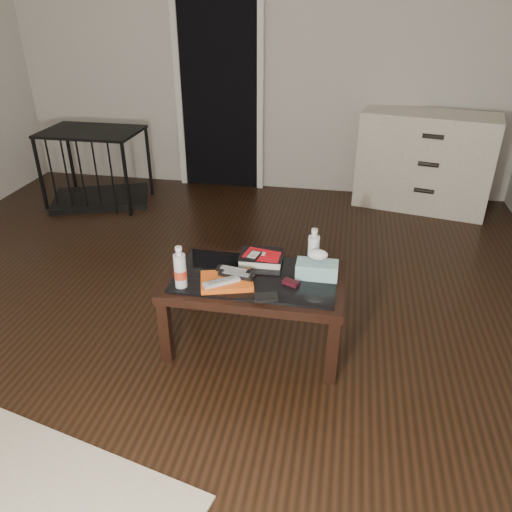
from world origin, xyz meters
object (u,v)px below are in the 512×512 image
(pet_crate, at_px, (98,179))
(water_bottle_right, at_px, (314,248))
(dresser, at_px, (424,161))
(textbook, at_px, (261,257))
(tissue_box, at_px, (317,270))
(coffee_table, at_px, (256,285))
(water_bottle_left, at_px, (180,267))

(pet_crate, xyz_separation_m, water_bottle_right, (2.24, -1.77, 0.35))
(dresser, xyz_separation_m, pet_crate, (-3.11, -0.46, -0.22))
(dresser, bearing_deg, water_bottle_right, -99.24)
(dresser, height_order, water_bottle_right, dresser)
(dresser, height_order, textbook, dresser)
(water_bottle_right, relative_size, tissue_box, 1.03)
(pet_crate, distance_m, tissue_box, 2.97)
(dresser, bearing_deg, pet_crate, -159.58)
(coffee_table, distance_m, tissue_box, 0.36)
(coffee_table, relative_size, water_bottle_left, 4.20)
(water_bottle_left, xyz_separation_m, water_bottle_right, (0.68, 0.35, 0.00))
(dresser, height_order, pet_crate, dresser)
(dresser, bearing_deg, water_bottle_left, -108.96)
(coffee_table, height_order, water_bottle_left, water_bottle_left)
(textbook, bearing_deg, coffee_table, -92.91)
(coffee_table, xyz_separation_m, tissue_box, (0.34, 0.05, 0.11))
(dresser, bearing_deg, coffee_table, -104.04)
(water_bottle_left, height_order, tissue_box, water_bottle_left)
(coffee_table, distance_m, pet_crate, 2.75)
(pet_crate, relative_size, tissue_box, 4.59)
(coffee_table, height_order, pet_crate, pet_crate)
(pet_crate, xyz_separation_m, textbook, (1.94, -1.76, 0.25))
(tissue_box, bearing_deg, dresser, 70.13)
(pet_crate, relative_size, water_bottle_left, 4.43)
(pet_crate, distance_m, textbook, 2.63)
(dresser, height_order, water_bottle_left, dresser)
(pet_crate, bearing_deg, coffee_table, -65.93)
(pet_crate, xyz_separation_m, water_bottle_left, (1.56, -2.12, 0.35))
(tissue_box, bearing_deg, coffee_table, -171.51)
(dresser, relative_size, textbook, 5.11)
(dresser, distance_m, water_bottle_left, 3.01)
(textbook, height_order, tissue_box, tissue_box)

